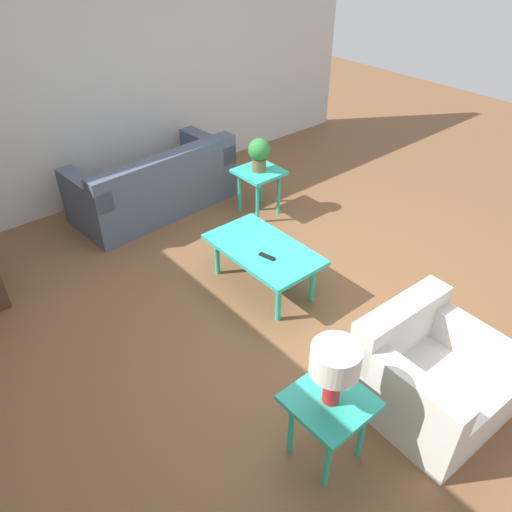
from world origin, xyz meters
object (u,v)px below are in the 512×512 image
(side_table_plant, at_px, (259,178))
(potted_plant, at_px, (259,152))
(coffee_table, at_px, (263,252))
(table_lamp, at_px, (335,364))
(armchair, at_px, (426,376))
(sofa, at_px, (155,186))
(side_table_lamp, at_px, (329,409))

(side_table_plant, distance_m, potted_plant, 0.32)
(coffee_table, height_order, table_lamp, table_lamp)
(coffee_table, bearing_deg, armchair, 179.31)
(sofa, relative_size, potted_plant, 5.08)
(armchair, distance_m, potted_plant, 3.12)
(sofa, height_order, side_table_lamp, sofa)
(coffee_table, relative_size, side_table_plant, 2.02)
(armchair, bearing_deg, side_table_plant, 74.83)
(sofa, height_order, table_lamp, table_lamp)
(coffee_table, distance_m, side_table_plant, 1.44)
(armchair, relative_size, potted_plant, 2.41)
(coffee_table, distance_m, side_table_lamp, 1.86)
(sofa, bearing_deg, table_lamp, 72.98)
(coffee_table, distance_m, table_lamp, 1.92)
(potted_plant, height_order, table_lamp, table_lamp)
(coffee_table, xyz_separation_m, potted_plant, (1.12, -0.90, 0.37))
(armchair, height_order, potted_plant, potted_plant)
(coffee_table, relative_size, table_lamp, 2.46)
(armchair, xyz_separation_m, potted_plant, (2.94, -0.92, 0.47))
(potted_plant, bearing_deg, side_table_plant, -45.00)
(sofa, xyz_separation_m, potted_plant, (-0.86, -0.90, 0.47))
(potted_plant, bearing_deg, coffee_table, 141.15)
(armchair, relative_size, coffee_table, 0.83)
(sofa, height_order, potted_plant, potted_plant)
(side_table_plant, xyz_separation_m, table_lamp, (-2.76, 1.77, 0.42))
(sofa, xyz_separation_m, side_table_lamp, (-3.62, 0.87, 0.15))
(potted_plant, xyz_separation_m, table_lamp, (-2.76, 1.77, 0.10))
(side_table_lamp, bearing_deg, sofa, -13.50)
(side_table_lamp, relative_size, table_lamp, 1.22)
(side_table_plant, relative_size, table_lamp, 1.22)
(armchair, bearing_deg, potted_plant, 74.83)
(sofa, bearing_deg, armchair, 86.16)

